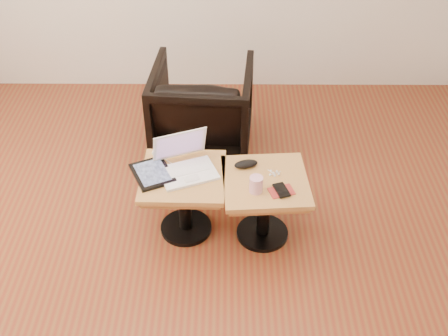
{
  "coord_description": "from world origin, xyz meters",
  "views": [
    {
      "loc": [
        0.22,
        -2.15,
        2.55
      ],
      "look_at": [
        0.21,
        0.42,
        0.5
      ],
      "focal_mm": 45.0,
      "sensor_mm": 36.0,
      "label": 1
    }
  ],
  "objects_px": {
    "side_table_right": "(265,194)",
    "armchair": "(202,108)",
    "laptop": "(185,164)",
    "striped_cup": "(256,184)",
    "side_table_left": "(184,189)"
  },
  "relations": [
    {
      "from": "side_table_left",
      "to": "armchair",
      "type": "height_order",
      "value": "armchair"
    },
    {
      "from": "side_table_right",
      "to": "armchair",
      "type": "xyz_separation_m",
      "value": [
        -0.41,
        0.97,
        -0.01
      ]
    },
    {
      "from": "side_table_right",
      "to": "laptop",
      "type": "bearing_deg",
      "value": 165.29
    },
    {
      "from": "laptop",
      "to": "side_table_left",
      "type": "bearing_deg",
      "value": -127.4
    },
    {
      "from": "side_table_left",
      "to": "side_table_right",
      "type": "bearing_deg",
      "value": -4.16
    },
    {
      "from": "striped_cup",
      "to": "armchair",
      "type": "bearing_deg",
      "value": 107.99
    },
    {
      "from": "side_table_right",
      "to": "laptop",
      "type": "relative_size",
      "value": 1.29
    },
    {
      "from": "side_table_left",
      "to": "laptop",
      "type": "distance_m",
      "value": 0.17
    },
    {
      "from": "side_table_right",
      "to": "armchair",
      "type": "bearing_deg",
      "value": 108.95
    },
    {
      "from": "laptop",
      "to": "armchair",
      "type": "height_order",
      "value": "laptop"
    },
    {
      "from": "laptop",
      "to": "striped_cup",
      "type": "bearing_deg",
      "value": -46.75
    },
    {
      "from": "side_table_left",
      "to": "laptop",
      "type": "xyz_separation_m",
      "value": [
        0.01,
        0.05,
        0.16
      ]
    },
    {
      "from": "side_table_left",
      "to": "striped_cup",
      "type": "height_order",
      "value": "striped_cup"
    },
    {
      "from": "side_table_right",
      "to": "striped_cup",
      "type": "bearing_deg",
      "value": -124.47
    },
    {
      "from": "laptop",
      "to": "striped_cup",
      "type": "xyz_separation_m",
      "value": [
        0.41,
        -0.19,
        0.0
      ]
    }
  ]
}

